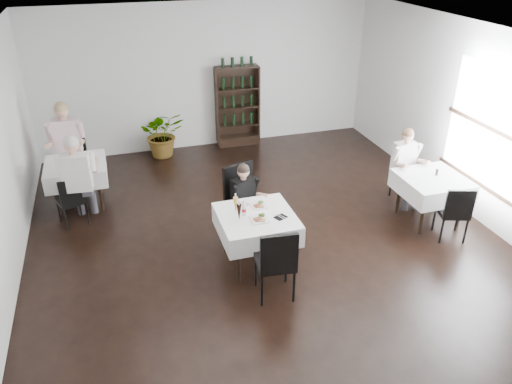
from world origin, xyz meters
TOP-DOWN VIEW (x-y plane):
  - room_shell at (0.00, 0.00)m, footprint 9.00×9.00m
  - window_right at (3.48, 0.00)m, footprint 0.06×2.30m
  - wine_shelf at (0.60, 4.31)m, footprint 0.90×0.28m
  - main_table at (-0.30, 0.00)m, footprint 1.03×1.03m
  - left_table at (-2.70, 2.50)m, footprint 0.98×0.98m
  - right_table at (2.70, 0.30)m, footprint 0.98×0.98m
  - potted_tree at (-1.05, 4.16)m, footprint 0.89×0.77m
  - main_chair_far at (-0.27, 0.75)m, footprint 0.67×0.67m
  - main_chair_near at (-0.29, -0.83)m, footprint 0.52×0.52m
  - left_chair_far at (-2.75, 3.32)m, footprint 0.49×0.49m
  - left_chair_near at (-2.78, 1.79)m, footprint 0.51×0.51m
  - right_chair_far at (2.72, 1.07)m, footprint 0.47×0.47m
  - right_chair_near at (2.70, -0.32)m, footprint 0.52×0.52m
  - diner_main at (-0.27, 0.61)m, footprint 0.55×0.58m
  - diner_left_far at (-2.81, 3.07)m, footprint 0.64×0.64m
  - diner_left_near at (-2.63, 1.83)m, footprint 0.60×0.62m
  - diner_right_far at (2.61, 0.94)m, footprint 0.52×0.52m
  - plate_far at (-0.19, 0.22)m, footprint 0.23×0.23m
  - plate_near at (-0.30, -0.14)m, footprint 0.24×0.24m
  - pilsner_dark at (-0.56, -0.07)m, footprint 0.07×0.07m
  - pilsner_lager at (-0.55, 0.14)m, footprint 0.07×0.07m
  - coke_bottle at (-0.46, 0.04)m, footprint 0.06×0.06m
  - napkin_cutlery at (-0.01, -0.16)m, footprint 0.20×0.18m
  - pepper_mill at (2.79, 0.35)m, footprint 0.05×0.05m

SIDE VIEW (x-z plane):
  - potted_tree at x=-1.05m, z-range 0.00..0.98m
  - left_chair_near at x=-2.78m, z-range 0.06..0.92m
  - left_chair_far at x=-2.75m, z-range 0.06..0.94m
  - right_chair_far at x=2.72m, z-range 0.06..0.96m
  - right_chair_near at x=2.70m, z-range 0.06..0.97m
  - main_chair_near at x=-0.29m, z-range 0.07..1.11m
  - left_table at x=-2.70m, z-range 0.24..1.01m
  - right_table at x=2.70m, z-range 0.24..1.01m
  - main_table at x=-0.30m, z-range 0.24..1.01m
  - main_chair_far at x=-0.27m, z-range 0.08..1.23m
  - diner_main at x=-0.27m, z-range 0.10..1.34m
  - napkin_cutlery at x=-0.01m, z-range 0.77..0.78m
  - diner_right_far at x=2.61m, z-range 0.11..1.45m
  - plate_far at x=-0.19m, z-range 0.75..0.82m
  - plate_near at x=-0.30m, z-range 0.75..0.82m
  - pepper_mill at x=2.79m, z-range 0.77..0.87m
  - wine_shelf at x=0.60m, z-range -0.03..1.72m
  - coke_bottle at x=-0.46m, z-range 0.75..0.98m
  - diner_left_near at x=-2.63m, z-range 0.12..1.65m
  - pilsner_lager at x=-0.55m, z-range 0.74..1.04m
  - pilsner_dark at x=-0.56m, z-range 0.74..1.05m
  - diner_left_far at x=-2.81m, z-range 0.13..1.77m
  - window_right at x=3.48m, z-range 0.57..2.42m
  - room_shell at x=0.00m, z-range -3.00..6.00m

